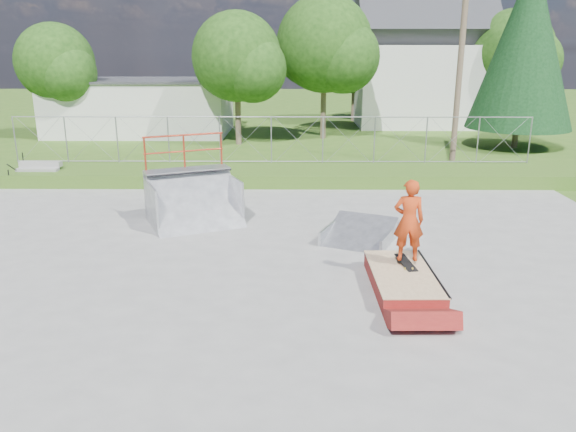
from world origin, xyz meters
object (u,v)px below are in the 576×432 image
Objects in this scene: quarter_pipe at (194,183)px; skater at (409,224)px; grind_box at (402,281)px; flat_bank_ramp at (359,233)px.

quarter_pipe is 6.56m from skater.
skater is at bearing 69.99° from grind_box.
flat_bank_ramp is (4.47, -1.49, -0.96)m from quarter_pipe.
skater reaches higher than flat_bank_ramp.
flat_bank_ramp is at bearing 99.91° from grind_box.
flat_bank_ramp reaches higher than grind_box.
quarter_pipe reaches higher than grind_box.
quarter_pipe is 1.39× the size of skater.
grind_box is 1.19m from skater.
flat_bank_ramp is (-0.56, 2.95, 0.06)m from grind_box.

